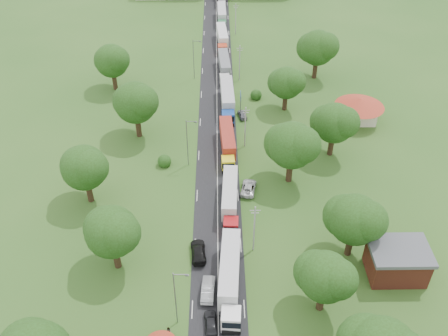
{
  "coord_description": "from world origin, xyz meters",
  "views": [
    {
      "loc": [
        0.17,
        -60.47,
        57.56
      ],
      "look_at": [
        1.2,
        10.01,
        3.0
      ],
      "focal_mm": 40.0,
      "sensor_mm": 36.0,
      "label": 1
    }
  ],
  "objects_px": {
    "car_lane_front": "(211,323)",
    "car_lane_mid": "(208,289)",
    "info_sign": "(241,98)",
    "truck_0": "(230,276)"
  },
  "relations": [
    {
      "from": "car_lane_front",
      "to": "car_lane_mid",
      "type": "height_order",
      "value": "car_lane_mid"
    },
    {
      "from": "truck_0",
      "to": "car_lane_mid",
      "type": "xyz_separation_m",
      "value": [
        -3.1,
        -1.11,
        -1.47
      ]
    },
    {
      "from": "info_sign",
      "to": "car_lane_mid",
      "type": "distance_m",
      "value": 50.67
    },
    {
      "from": "car_lane_front",
      "to": "truck_0",
      "type": "bearing_deg",
      "value": -116.09
    },
    {
      "from": "car_lane_front",
      "to": "car_lane_mid",
      "type": "distance_m",
      "value": 5.54
    },
    {
      "from": "truck_0",
      "to": "info_sign",
      "type": "bearing_deg",
      "value": 85.9
    },
    {
      "from": "truck_0",
      "to": "car_lane_mid",
      "type": "height_order",
      "value": "truck_0"
    },
    {
      "from": "car_lane_mid",
      "to": "info_sign",
      "type": "bearing_deg",
      "value": -94.19
    },
    {
      "from": "info_sign",
      "to": "truck_0",
      "type": "bearing_deg",
      "value": -94.1
    },
    {
      "from": "truck_0",
      "to": "car_lane_mid",
      "type": "relative_size",
      "value": 3.1
    }
  ]
}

